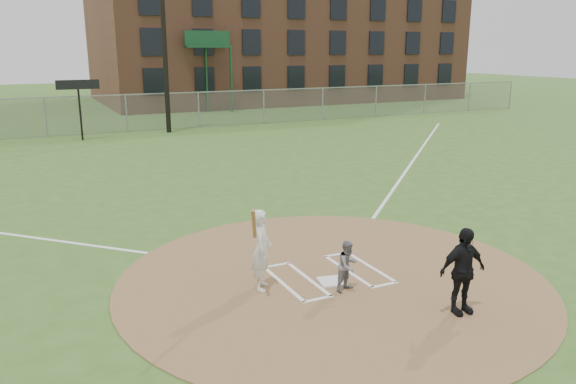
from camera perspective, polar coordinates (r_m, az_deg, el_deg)
name	(u,v)px	position (r m, az deg, el deg)	size (l,w,h in m)	color
ground	(332,278)	(11.23, 4.48, -8.75)	(140.00, 140.00, 0.00)	#355C1F
dirt_circle	(332,278)	(11.22, 4.48, -8.71)	(8.40, 8.40, 0.02)	olive
home_plate	(332,281)	(11.00, 4.49, -9.04)	(0.49, 0.49, 0.03)	white
foul_line_first	(413,160)	(23.29, 12.63, 3.18)	(0.10, 24.00, 0.01)	white
catcher	(348,266)	(10.52, 6.11, -7.46)	(0.47, 0.36, 0.96)	slate
umpire	(463,271)	(9.96, 17.31, -7.66)	(0.89, 0.37, 1.52)	black
batters_boxes	(328,275)	(11.34, 4.09, -8.37)	(2.08, 1.88, 0.01)	white
batter_at_plate	(261,249)	(10.44, -2.74, -5.83)	(0.75, 1.02, 1.78)	silver
outfield_fence	(126,113)	(31.52, -16.09, 7.69)	(56.08, 0.08, 2.03)	slate
brick_warehouse	(275,11)	(51.54, -1.34, 17.87)	(30.00, 17.17, 15.00)	brown
light_pole	(162,3)	(30.84, -12.66, 18.19)	(1.20, 0.30, 12.22)	black
scoreboard_sign	(78,91)	(29.30, -20.53, 9.57)	(2.00, 0.10, 2.93)	black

